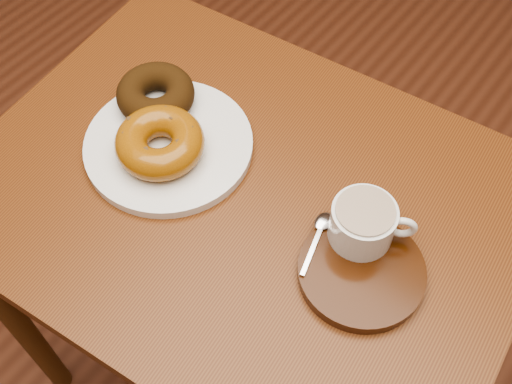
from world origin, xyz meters
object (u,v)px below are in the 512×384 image
Objects in this scene: cafe_table at (246,235)px; coffee_cup at (364,223)px; donut_plate at (169,145)px; saucer at (361,272)px.

coffee_cup is at bearing 5.13° from cafe_table.
cafe_table is 0.24m from coffee_cup.
coffee_cup is at bearing 6.74° from donut_plate.
cafe_table is at bearing 177.14° from saucer.
donut_plate is at bearing 176.60° from cafe_table.
donut_plate is at bearing 179.13° from saucer.
coffee_cup is (0.17, 0.03, 0.16)m from cafe_table.
cafe_table is 0.19m from donut_plate.
coffee_cup is at bearing 124.28° from saucer.
donut_plate is 1.51× the size of saucer.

